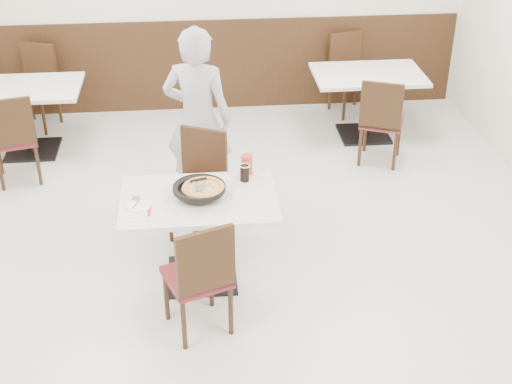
{
  "coord_description": "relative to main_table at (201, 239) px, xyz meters",
  "views": [
    {
      "loc": [
        -0.26,
        -4.73,
        3.52
      ],
      "look_at": [
        0.16,
        -0.3,
        0.95
      ],
      "focal_mm": 50.0,
      "sensor_mm": 36.0,
      "label": 1
    }
  ],
  "objects": [
    {
      "name": "diner_person",
      "position": [
        0.03,
        1.22,
        0.49
      ],
      "size": [
        0.72,
        0.57,
        1.72
      ],
      "primitive_type": "imported",
      "rotation": [
        0.0,
        0.0,
        2.87
      ],
      "color": "#BCBCC0",
      "rests_on": "floor"
    },
    {
      "name": "main_table",
      "position": [
        0.0,
        0.0,
        0.0
      ],
      "size": [
        1.29,
        0.94,
        0.75
      ],
      "primitive_type": null,
      "rotation": [
        0.0,
        0.0,
        -0.12
      ],
      "color": "beige",
      "rests_on": "floor"
    },
    {
      "name": "bg_table_right",
      "position": [
        1.92,
        2.52,
        0.0
      ],
      "size": [
        1.29,
        0.95,
        0.75
      ],
      "primitive_type": null,
      "rotation": [
        0.0,
        0.0,
        -0.13
      ],
      "color": "beige",
      "rests_on": "floor"
    },
    {
      "name": "chair_far",
      "position": [
        -0.01,
        0.65,
        0.1
      ],
      "size": [
        0.56,
        0.56,
        0.95
      ],
      "primitive_type": null,
      "rotation": [
        0.0,
        0.0,
        2.71
      ],
      "color": "black",
      "rests_on": "floor"
    },
    {
      "name": "fork",
      "position": [
        -0.46,
        -0.07,
        0.39
      ],
      "size": [
        0.06,
        0.15,
        0.0
      ],
      "primitive_type": "cube",
      "rotation": [
        0.0,
        0.0,
        -0.33
      ],
      "color": "white",
      "rests_on": "side_plate"
    },
    {
      "name": "floor",
      "position": [
        0.25,
        0.01,
        -0.38
      ],
      "size": [
        7.0,
        7.0,
        0.0
      ],
      "primitive_type": "plane",
      "color": "#B3B2AE",
      "rests_on": "ground"
    },
    {
      "name": "pizza_pan",
      "position": [
        0.01,
        0.03,
        0.42
      ],
      "size": [
        0.38,
        0.38,
        0.01
      ],
      "primitive_type": "cylinder",
      "rotation": [
        0.0,
        0.0,
        -0.12
      ],
      "color": "black",
      "rests_on": "trivet"
    },
    {
      "name": "bg_chair_left_near",
      "position": [
        -1.79,
        1.83,
        0.1
      ],
      "size": [
        0.51,
        0.51,
        0.95
      ],
      "primitive_type": null,
      "rotation": [
        0.0,
        0.0,
        0.24
      ],
      "color": "black",
      "rests_on": "floor"
    },
    {
      "name": "napkin",
      "position": [
        -0.45,
        -0.15,
        0.38
      ],
      "size": [
        0.18,
        0.18,
        0.0
      ],
      "primitive_type": "cube",
      "rotation": [
        0.0,
        0.0,
        0.02
      ],
      "color": "silver",
      "rests_on": "main_table"
    },
    {
      "name": "pizza",
      "position": [
        0.04,
        0.02,
        0.44
      ],
      "size": [
        0.32,
        0.32,
        0.02
      ],
      "primitive_type": "cylinder",
      "rotation": [
        0.0,
        0.0,
        -0.12
      ],
      "color": "#D29147",
      "rests_on": "pizza_pan"
    },
    {
      "name": "chair_near",
      "position": [
        -0.04,
        -0.6,
        0.1
      ],
      "size": [
        0.54,
        0.54,
        0.95
      ],
      "primitive_type": null,
      "rotation": [
        0.0,
        0.0,
        0.36
      ],
      "color": "black",
      "rests_on": "floor"
    },
    {
      "name": "side_plate",
      "position": [
        -0.45,
        -0.1,
        0.38
      ],
      "size": [
        0.2,
        0.2,
        0.01
      ],
      "primitive_type": "cylinder",
      "rotation": [
        0.0,
        0.0,
        -0.12
      ],
      "color": "white",
      "rests_on": "napkin"
    },
    {
      "name": "bg_chair_left_far",
      "position": [
        -1.81,
        3.1,
        0.1
      ],
      "size": [
        0.54,
        0.54,
        0.95
      ],
      "primitive_type": null,
      "rotation": [
        0.0,
        0.0,
        2.79
      ],
      "color": "black",
      "rests_on": "floor"
    },
    {
      "name": "bg_chair_right_near",
      "position": [
        1.93,
        1.9,
        0.1
      ],
      "size": [
        0.55,
        0.55,
        0.95
      ],
      "primitive_type": null,
      "rotation": [
        0.0,
        0.0,
        -0.38
      ],
      "color": "black",
      "rests_on": "floor"
    },
    {
      "name": "bg_chair_right_far",
      "position": [
        1.89,
        3.18,
        0.1
      ],
      "size": [
        0.53,
        0.53,
        0.95
      ],
      "primitive_type": null,
      "rotation": [
        0.0,
        0.0,
        3.45
      ],
      "color": "black",
      "rests_on": "floor"
    },
    {
      "name": "pizza_server",
      "position": [
        0.01,
        -0.01,
        0.47
      ],
      "size": [
        0.08,
        0.1,
        0.0
      ],
      "primitive_type": "cube",
      "rotation": [
        0.0,
        0.0,
        0.05
      ],
      "color": "white",
      "rests_on": "pizza"
    },
    {
      "name": "cola_glass",
      "position": [
        0.37,
        0.24,
        0.44
      ],
      "size": [
        0.08,
        0.08,
        0.13
      ],
      "primitive_type": "cylinder",
      "rotation": [
        0.0,
        0.0,
        -0.12
      ],
      "color": "black",
      "rests_on": "main_table"
    },
    {
      "name": "bg_table_left",
      "position": [
        -1.78,
        2.47,
        0.0
      ],
      "size": [
        1.23,
        0.84,
        0.75
      ],
      "primitive_type": null,
      "rotation": [
        0.0,
        0.0,
        -0.04
      ],
      "color": "beige",
      "rests_on": "floor"
    },
    {
      "name": "red_cup",
      "position": [
        0.4,
        0.36,
        0.45
      ],
      "size": [
        0.1,
        0.1,
        0.16
      ],
      "primitive_type": "cylinder",
      "rotation": [
        0.0,
        0.0,
        -0.12
      ],
      "color": "red",
      "rests_on": "main_table"
    },
    {
      "name": "trivet",
      "position": [
        0.03,
        0.05,
        0.39
      ],
      "size": [
        0.15,
        0.15,
        0.04
      ],
      "primitive_type": "cylinder",
      "rotation": [
        0.0,
        0.0,
        -0.12
      ],
      "color": "black",
      "rests_on": "main_table"
    },
    {
      "name": "wainscot_back",
      "position": [
        0.25,
        3.49,
        0.18
      ],
      "size": [
        5.9,
        0.03,
        1.1
      ],
      "primitive_type": "cube",
      "color": "black",
      "rests_on": "floor"
    }
  ]
}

